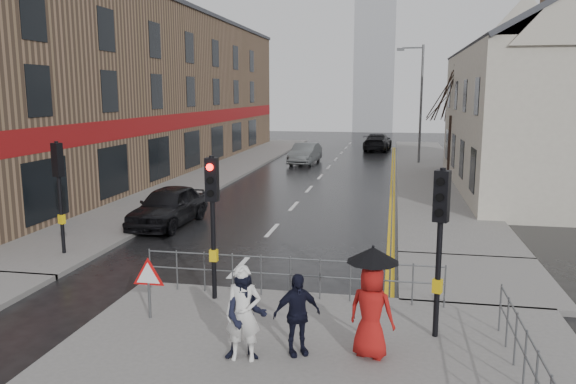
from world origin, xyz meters
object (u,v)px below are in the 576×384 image
at_px(pedestrian_d, 297,314).
at_px(car_mid, 305,153).
at_px(car_parked, 168,206).
at_px(pedestrian_a, 243,313).
at_px(pedestrian_with_umbrella, 372,298).
at_px(pedestrian_b, 246,317).

bearing_deg(pedestrian_d, car_mid, 69.06).
height_order(car_parked, car_mid, car_parked).
xyz_separation_m(pedestrian_a, pedestrian_with_umbrella, (2.27, 0.55, 0.24)).
bearing_deg(pedestrian_a, pedestrian_d, 17.19).
distance_m(pedestrian_b, car_mid, 29.76).
height_order(pedestrian_d, car_mid, pedestrian_d).
height_order(pedestrian_a, pedestrian_with_umbrella, pedestrian_with_umbrella).
bearing_deg(pedestrian_b, pedestrian_a, -159.33).
xyz_separation_m(pedestrian_a, pedestrian_b, (0.04, 0.02, -0.07)).
distance_m(pedestrian_a, car_mid, 29.78).
bearing_deg(pedestrian_with_umbrella, pedestrian_a, -166.38).
distance_m(pedestrian_with_umbrella, car_mid, 29.60).
xyz_separation_m(pedestrian_a, pedestrian_d, (0.91, 0.40, -0.11)).
relative_size(pedestrian_d, car_mid, 0.35).
distance_m(pedestrian_with_umbrella, pedestrian_d, 1.41).
xyz_separation_m(pedestrian_b, car_mid, (-3.59, 29.54, -0.22)).
height_order(pedestrian_a, pedestrian_d, pedestrian_a).
height_order(pedestrian_d, car_parked, pedestrian_d).
distance_m(pedestrian_a, pedestrian_with_umbrella, 2.35).
bearing_deg(pedestrian_b, pedestrian_with_umbrella, 2.02).
height_order(pedestrian_a, car_mid, pedestrian_a).
bearing_deg(car_mid, pedestrian_b, -78.39).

